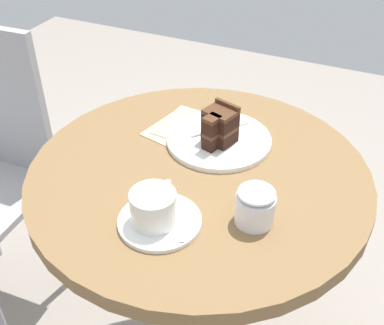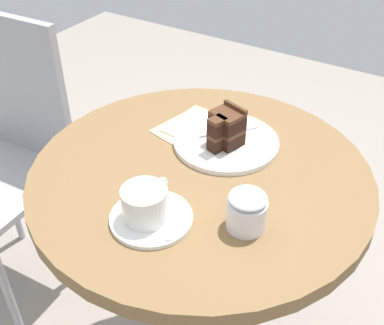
% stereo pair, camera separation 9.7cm
% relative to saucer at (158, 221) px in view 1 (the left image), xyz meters
% --- Properties ---
extents(cafe_table, '(0.73, 0.73, 0.73)m').
position_rel_saucer_xyz_m(cafe_table, '(0.18, -0.00, -0.13)').
color(cafe_table, brown).
rests_on(cafe_table, ground).
extents(saucer, '(0.16, 0.16, 0.01)m').
position_rel_saucer_xyz_m(saucer, '(0.00, 0.00, 0.00)').
color(saucer, white).
rests_on(saucer, cafe_table).
extents(coffee_cup, '(0.11, 0.08, 0.06)m').
position_rel_saucer_xyz_m(coffee_cup, '(-0.00, 0.00, 0.04)').
color(coffee_cup, white).
rests_on(coffee_cup, saucer).
extents(teaspoon, '(0.10, 0.05, 0.00)m').
position_rel_saucer_xyz_m(teaspoon, '(-0.00, -0.05, 0.01)').
color(teaspoon, silver).
rests_on(teaspoon, saucer).
extents(cake_plate, '(0.24, 0.24, 0.01)m').
position_rel_saucer_xyz_m(cake_plate, '(0.29, -0.01, 0.00)').
color(cake_plate, white).
rests_on(cake_plate, cafe_table).
extents(cake_slice, '(0.09, 0.08, 0.09)m').
position_rel_saucer_xyz_m(cake_slice, '(0.28, -0.01, 0.05)').
color(cake_slice, black).
rests_on(cake_slice, cake_plate).
extents(fork, '(0.12, 0.10, 0.00)m').
position_rel_saucer_xyz_m(fork, '(0.34, -0.00, 0.01)').
color(fork, silver).
rests_on(fork, cake_plate).
extents(napkin, '(0.19, 0.19, 0.00)m').
position_rel_saucer_xyz_m(napkin, '(0.31, 0.08, -0.00)').
color(napkin, tan).
rests_on(napkin, cafe_table).
extents(sugar_pot, '(0.07, 0.07, 0.08)m').
position_rel_saucer_xyz_m(sugar_pot, '(0.08, -0.16, 0.03)').
color(sugar_pot, white).
rests_on(sugar_pot, cafe_table).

